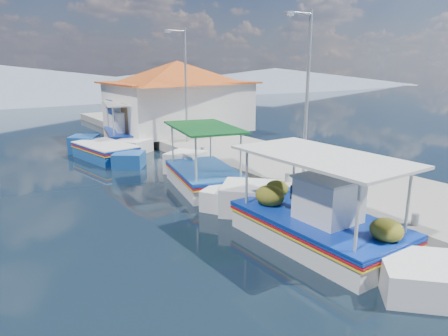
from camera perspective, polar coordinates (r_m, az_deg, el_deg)
ground at (r=11.61m, az=1.47°, el=-9.53°), size 160.00×160.00×0.00m
quay at (r=19.49m, az=5.38°, el=1.08°), size 5.00×44.00×0.50m
bollards at (r=17.57m, az=1.65°, el=1.01°), size 0.20×17.20×0.30m
main_caique at (r=11.30m, az=12.60°, el=-7.70°), size 2.48×8.26×2.72m
caique_green_canopy at (r=15.94m, az=-2.98°, el=-1.32°), size 3.17×6.99×2.68m
caique_blue_hull at (r=21.63m, az=-16.25°, el=2.07°), size 2.62×6.50×1.17m
caique_far at (r=25.54m, az=-13.49°, el=4.49°), size 3.52×7.63×2.75m
harbor_building at (r=26.75m, az=-6.46°, el=10.12°), size 10.49×10.49×4.40m
lamp_post_near at (r=15.10m, az=11.32°, el=10.85°), size 1.21×0.14×6.00m
lamp_post_far at (r=22.37m, az=-5.57°, el=12.10°), size 1.21×0.14×6.00m
mountain_ridge at (r=65.93m, az=-23.31°, el=10.87°), size 171.40×96.00×5.50m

